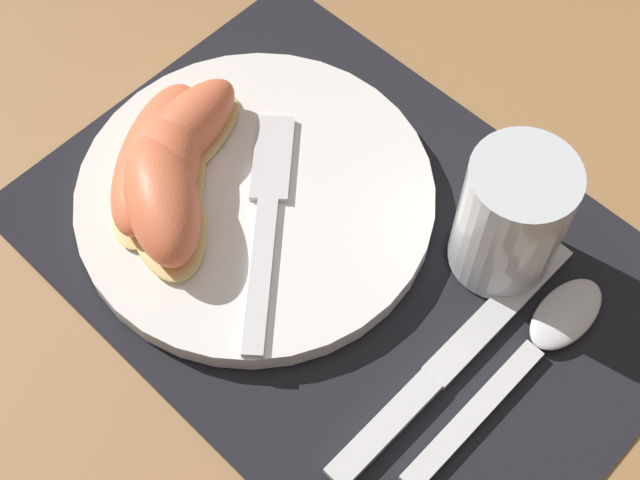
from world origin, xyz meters
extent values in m
plane|color=#A37547|center=(0.00, 0.00, 0.00)|extent=(3.00, 3.00, 0.00)
cube|color=black|center=(0.00, 0.00, 0.00)|extent=(0.43, 0.31, 0.00)
cylinder|color=white|center=(-0.07, -0.01, 0.01)|extent=(0.25, 0.25, 0.02)
cylinder|color=silver|center=(0.07, 0.07, 0.05)|extent=(0.07, 0.07, 0.10)
cylinder|color=#F9AD19|center=(0.07, 0.07, 0.03)|extent=(0.06, 0.06, 0.04)
cube|color=silver|center=(0.10, -0.07, 0.01)|extent=(0.02, 0.09, 0.01)
cube|color=silver|center=(0.10, 0.04, 0.01)|extent=(0.02, 0.13, 0.01)
cube|color=silver|center=(0.13, -0.03, 0.01)|extent=(0.02, 0.12, 0.01)
ellipsoid|color=silver|center=(0.13, 0.06, 0.01)|extent=(0.03, 0.06, 0.01)
cube|color=silver|center=(-0.02, -0.06, 0.02)|extent=(0.08, 0.10, 0.00)
cube|color=silver|center=(-0.08, 0.01, 0.02)|extent=(0.07, 0.07, 0.00)
ellipsoid|color=#F4DB84|center=(-0.14, -0.02, 0.02)|extent=(0.06, 0.11, 0.01)
ellipsoid|color=#F2754C|center=(-0.14, -0.02, 0.04)|extent=(0.06, 0.11, 0.04)
ellipsoid|color=#F4DB84|center=(-0.13, -0.05, 0.02)|extent=(0.12, 0.14, 0.01)
ellipsoid|color=#F2754C|center=(-0.13, -0.05, 0.04)|extent=(0.11, 0.13, 0.04)
ellipsoid|color=#F4DB84|center=(-0.12, -0.05, 0.02)|extent=(0.10, 0.11, 0.01)
ellipsoid|color=#F2754C|center=(-0.12, -0.05, 0.04)|extent=(0.10, 0.11, 0.04)
ellipsoid|color=#F4DB84|center=(-0.10, -0.07, 0.02)|extent=(0.12, 0.10, 0.01)
ellipsoid|color=#F2754C|center=(-0.10, -0.07, 0.04)|extent=(0.11, 0.09, 0.05)
camera|label=1|loc=(0.19, -0.22, 0.53)|focal=50.00mm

